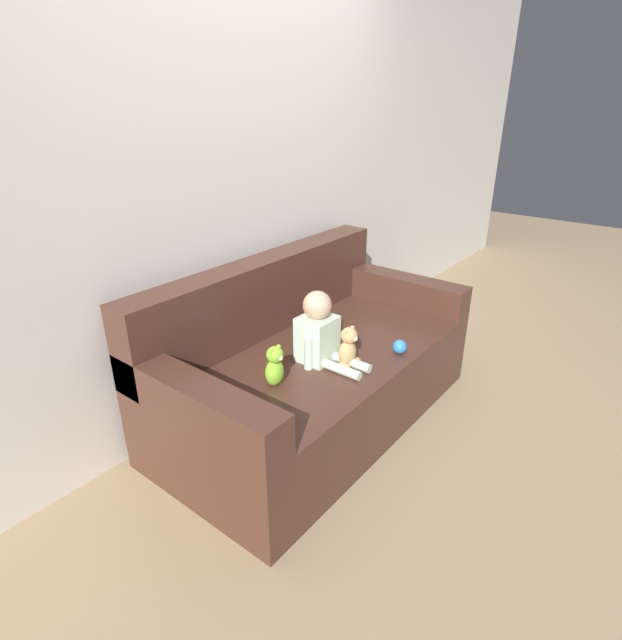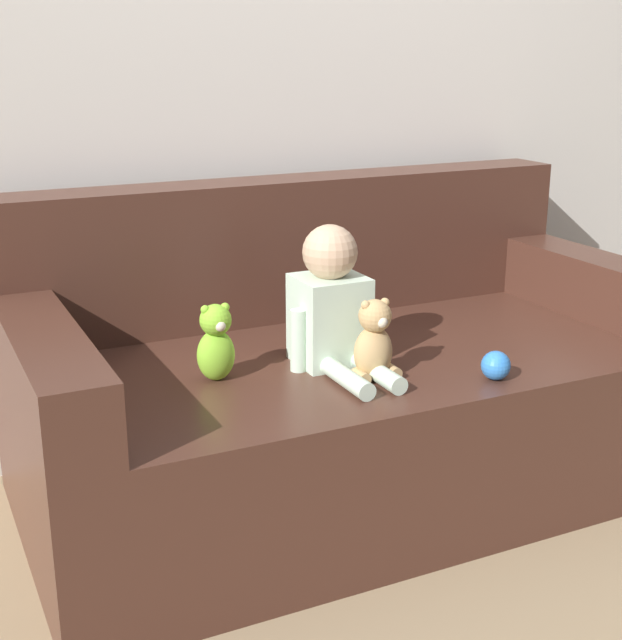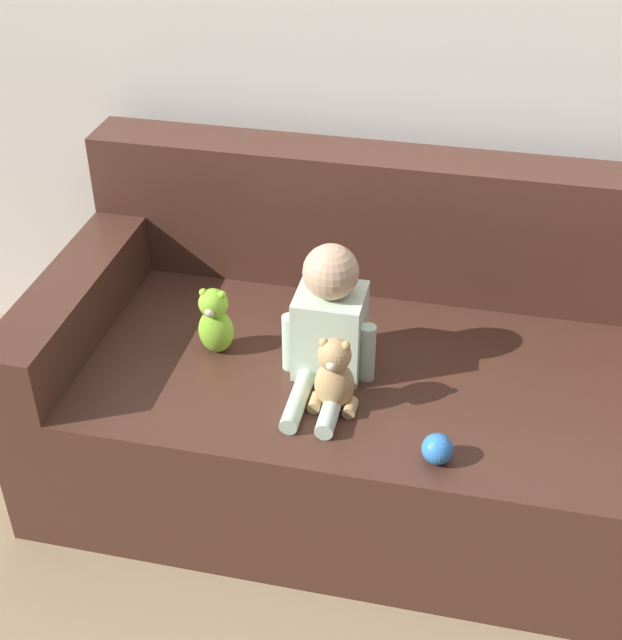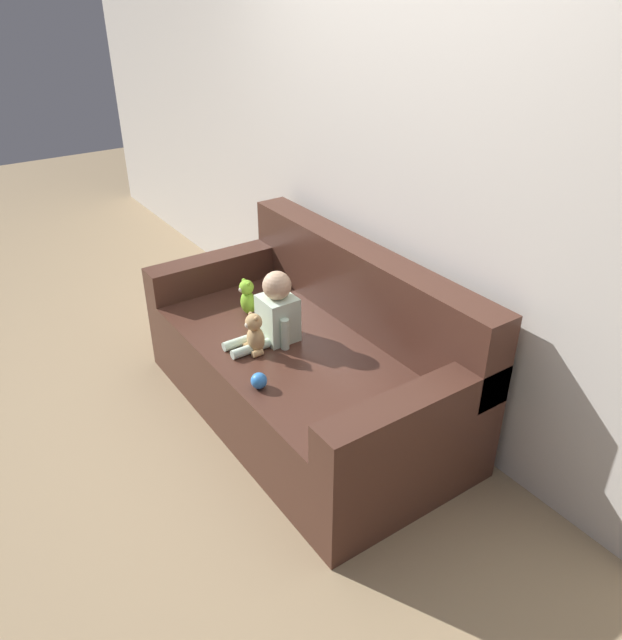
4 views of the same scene
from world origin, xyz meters
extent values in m
plane|color=#9E8460|center=(0.00, 0.00, 0.00)|extent=(12.00, 12.00, 0.00)
cube|color=#47281E|center=(0.00, 0.00, 0.22)|extent=(1.81, 0.93, 0.44)
cube|color=#47281E|center=(0.00, 0.38, 0.65)|extent=(1.81, 0.18, 0.42)
cube|color=#47281E|center=(-0.82, 0.00, 0.53)|extent=(0.16, 0.93, 0.19)
cube|color=silver|center=(-0.10, -0.07, 0.55)|extent=(0.18, 0.16, 0.23)
sphere|color=tan|center=(-0.10, -0.07, 0.73)|extent=(0.14, 0.14, 0.14)
cylinder|color=silver|center=(-0.15, -0.26, 0.46)|extent=(0.05, 0.20, 0.05)
cylinder|color=silver|center=(-0.06, -0.26, 0.46)|extent=(0.05, 0.20, 0.05)
cylinder|color=silver|center=(-0.21, -0.10, 0.52)|extent=(0.04, 0.04, 0.16)
cylinder|color=silver|center=(0.00, -0.10, 0.52)|extent=(0.04, 0.04, 0.16)
ellipsoid|color=tan|center=(-0.06, -0.23, 0.50)|extent=(0.10, 0.08, 0.14)
sphere|color=tan|center=(-0.06, -0.23, 0.60)|extent=(0.08, 0.08, 0.08)
sphere|color=tan|center=(-0.09, -0.23, 0.63)|extent=(0.02, 0.02, 0.02)
sphere|color=tan|center=(-0.03, -0.23, 0.63)|extent=(0.02, 0.02, 0.02)
sphere|color=beige|center=(-0.06, -0.27, 0.60)|extent=(0.03, 0.03, 0.03)
cylinder|color=tan|center=(-0.10, -0.25, 0.45)|extent=(0.03, 0.05, 0.03)
cylinder|color=tan|center=(-0.02, -0.25, 0.45)|extent=(0.03, 0.05, 0.03)
ellipsoid|color=#8CD133|center=(-0.42, -0.07, 0.50)|extent=(0.10, 0.08, 0.13)
sphere|color=#8CD133|center=(-0.42, -0.07, 0.59)|extent=(0.08, 0.08, 0.08)
sphere|color=#8CD133|center=(-0.44, -0.07, 0.62)|extent=(0.02, 0.02, 0.02)
sphere|color=#8CD133|center=(-0.39, -0.07, 0.62)|extent=(0.02, 0.02, 0.02)
sphere|color=beige|center=(-0.42, -0.11, 0.59)|extent=(0.03, 0.03, 0.03)
sphere|color=#337FDB|center=(0.21, -0.37, 0.47)|extent=(0.07, 0.07, 0.07)
camera|label=1|loc=(-1.87, -1.43, 1.66)|focal=28.00mm
camera|label=2|loc=(-1.11, -2.05, 1.24)|focal=50.00mm
camera|label=3|loc=(0.26, -1.92, 1.90)|focal=50.00mm
camera|label=4|loc=(2.22, -1.47, 2.08)|focal=35.00mm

